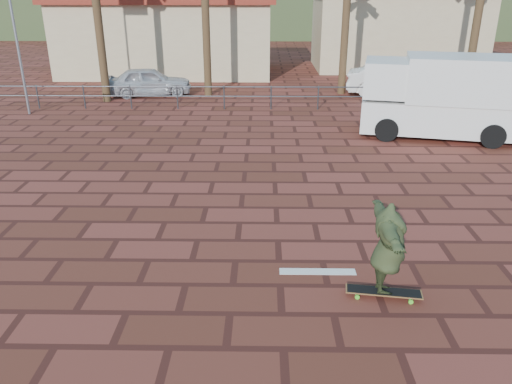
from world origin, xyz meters
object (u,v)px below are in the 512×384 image
(car_silver, at_px, (149,81))
(car_white, at_px, (399,80))
(longboard, at_px, (384,292))
(skateboarder, at_px, (389,249))
(campervan, at_px, (444,95))

(car_silver, bearing_deg, car_white, -102.24)
(longboard, height_order, skateboarder, skateboarder)
(skateboarder, distance_m, campervan, 10.73)
(skateboarder, bearing_deg, campervan, -20.57)
(campervan, bearing_deg, longboard, -99.97)
(longboard, xyz_separation_m, skateboarder, (-0.00, 0.00, 0.83))
(longboard, distance_m, car_white, 17.32)
(longboard, xyz_separation_m, car_silver, (-7.53, 16.84, 0.57))
(skateboarder, bearing_deg, longboard, -114.58)
(longboard, height_order, car_silver, car_silver)
(longboard, relative_size, skateboarder, 0.65)
(car_silver, distance_m, car_white, 11.86)
(car_silver, bearing_deg, skateboarder, -167.73)
(longboard, distance_m, skateboarder, 0.83)
(skateboarder, xyz_separation_m, car_white, (4.34, 16.75, -0.14))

